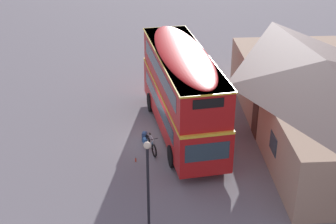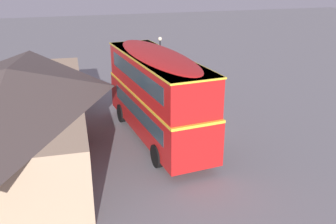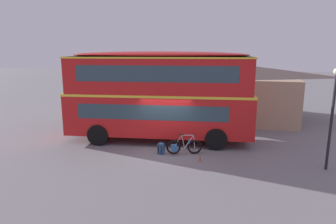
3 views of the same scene
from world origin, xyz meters
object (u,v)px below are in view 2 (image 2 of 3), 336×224
Objects in this scene: backpack_on_ground at (189,124)px; street_lamp at (160,58)px; touring_bicycle at (180,117)px; water_bottle_red_squeeze at (187,115)px; double_decker_bus at (157,92)px.

street_lamp reaches higher than backpack_on_ground.
street_lamp is (7.12, -0.33, 2.32)m from backpack_on_ground.
water_bottle_red_squeeze is (0.91, -0.79, -0.27)m from touring_bicycle.
double_decker_bus reaches higher than touring_bicycle.
backpack_on_ground is (-1.02, -0.21, -0.08)m from touring_bicycle.
backpack_on_ground is 0.14× the size of street_lamp.
touring_bicycle is at bearing -48.95° from double_decker_bus.
street_lamp is (6.10, -0.53, 2.24)m from touring_bicycle.
water_bottle_red_squeeze is at bearing -177.18° from street_lamp.
street_lamp is at bearing 2.82° from water_bottle_red_squeeze.
water_bottle_red_squeeze is at bearing -16.85° from backpack_on_ground.
backpack_on_ground is 2.02m from water_bottle_red_squeeze.
backpack_on_ground reaches higher than water_bottle_red_squeeze.
double_decker_bus is at bearing 106.20° from backpack_on_ground.
double_decker_bus reaches higher than street_lamp.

